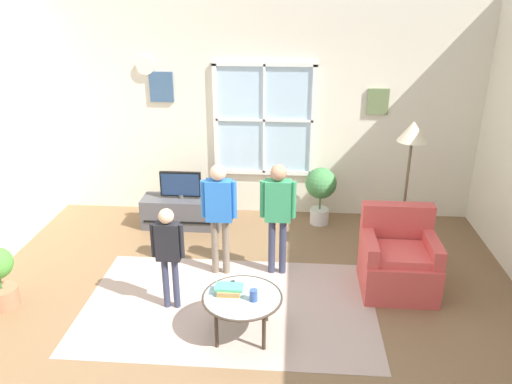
{
  "coord_description": "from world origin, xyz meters",
  "views": [
    {
      "loc": [
        0.44,
        -4.05,
        3.01
      ],
      "look_at": [
        0.09,
        0.56,
        1.15
      ],
      "focal_mm": 35.62,
      "sensor_mm": 36.0,
      "label": 1
    }
  ],
  "objects_px": {
    "television": "(181,184)",
    "person_blue_shirt": "(219,207)",
    "person_green_shirt": "(278,207)",
    "person_black_shirt": "(168,247)",
    "armchair": "(398,261)",
    "floor_lamp": "(411,147)",
    "coffee_table": "(242,299)",
    "remote_near_books": "(234,285)",
    "potted_plant_by_window": "(321,188)",
    "book_stack": "(229,289)",
    "cup": "(254,295)",
    "tv_stand": "(182,212)"
  },
  "relations": [
    {
      "from": "potted_plant_by_window",
      "to": "floor_lamp",
      "type": "xyz_separation_m",
      "value": [
        0.88,
        -1.03,
        0.92
      ]
    },
    {
      "from": "coffee_table",
      "to": "remote_near_books",
      "type": "bearing_deg",
      "value": 119.38
    },
    {
      "from": "television",
      "to": "cup",
      "type": "distance_m",
      "value": 2.58
    },
    {
      "from": "cup",
      "to": "person_black_shirt",
      "type": "bearing_deg",
      "value": 153.62
    },
    {
      "from": "person_blue_shirt",
      "to": "coffee_table",
      "type": "bearing_deg",
      "value": -71.71
    },
    {
      "from": "remote_near_books",
      "to": "floor_lamp",
      "type": "bearing_deg",
      "value": 35.71
    },
    {
      "from": "armchair",
      "to": "coffee_table",
      "type": "relative_size",
      "value": 1.17
    },
    {
      "from": "book_stack",
      "to": "potted_plant_by_window",
      "type": "distance_m",
      "value": 2.6
    },
    {
      "from": "tv_stand",
      "to": "television",
      "type": "bearing_deg",
      "value": -90.0
    },
    {
      "from": "television",
      "to": "person_green_shirt",
      "type": "xyz_separation_m",
      "value": [
        1.32,
        -1.13,
        0.21
      ]
    },
    {
      "from": "cup",
      "to": "remote_near_books",
      "type": "bearing_deg",
      "value": 132.49
    },
    {
      "from": "television",
      "to": "person_blue_shirt",
      "type": "xyz_separation_m",
      "value": [
        0.69,
        -1.18,
        0.21
      ]
    },
    {
      "from": "book_stack",
      "to": "cup",
      "type": "relative_size",
      "value": 2.32
    },
    {
      "from": "cup",
      "to": "person_blue_shirt",
      "type": "distance_m",
      "value": 1.27
    },
    {
      "from": "person_green_shirt",
      "to": "person_black_shirt",
      "type": "bearing_deg",
      "value": -143.97
    },
    {
      "from": "coffee_table",
      "to": "potted_plant_by_window",
      "type": "relative_size",
      "value": 0.93
    },
    {
      "from": "person_green_shirt",
      "to": "floor_lamp",
      "type": "relative_size",
      "value": 0.76
    },
    {
      "from": "person_black_shirt",
      "to": "floor_lamp",
      "type": "bearing_deg",
      "value": 23.68
    },
    {
      "from": "cup",
      "to": "potted_plant_by_window",
      "type": "distance_m",
      "value": 2.63
    },
    {
      "from": "armchair",
      "to": "potted_plant_by_window",
      "type": "xyz_separation_m",
      "value": [
        -0.76,
        1.56,
        0.18
      ]
    },
    {
      "from": "remote_near_books",
      "to": "potted_plant_by_window",
      "type": "relative_size",
      "value": 0.18
    },
    {
      "from": "coffee_table",
      "to": "cup",
      "type": "bearing_deg",
      "value": -26.57
    },
    {
      "from": "armchair",
      "to": "floor_lamp",
      "type": "distance_m",
      "value": 1.23
    },
    {
      "from": "television",
      "to": "armchair",
      "type": "xyz_separation_m",
      "value": [
        2.61,
        -1.34,
        -0.27
      ]
    },
    {
      "from": "coffee_table",
      "to": "armchair",
      "type": "bearing_deg",
      "value": 30.23
    },
    {
      "from": "person_green_shirt",
      "to": "coffee_table",
      "type": "bearing_deg",
      "value": -103.84
    },
    {
      "from": "television",
      "to": "person_blue_shirt",
      "type": "distance_m",
      "value": 1.38
    },
    {
      "from": "person_black_shirt",
      "to": "coffee_table",
      "type": "bearing_deg",
      "value": -26.35
    },
    {
      "from": "tv_stand",
      "to": "cup",
      "type": "height_order",
      "value": "cup"
    },
    {
      "from": "book_stack",
      "to": "remote_near_books",
      "type": "bearing_deg",
      "value": 74.28
    },
    {
      "from": "cup",
      "to": "person_black_shirt",
      "type": "height_order",
      "value": "person_black_shirt"
    },
    {
      "from": "armchair",
      "to": "person_green_shirt",
      "type": "bearing_deg",
      "value": 170.64
    },
    {
      "from": "book_stack",
      "to": "potted_plant_by_window",
      "type": "bearing_deg",
      "value": 68.95
    },
    {
      "from": "television",
      "to": "remote_near_books",
      "type": "distance_m",
      "value": 2.3
    },
    {
      "from": "television",
      "to": "book_stack",
      "type": "distance_m",
      "value": 2.39
    },
    {
      "from": "remote_near_books",
      "to": "potted_plant_by_window",
      "type": "xyz_separation_m",
      "value": [
        0.9,
        2.31,
        0.09
      ]
    },
    {
      "from": "tv_stand",
      "to": "person_blue_shirt",
      "type": "bearing_deg",
      "value": -59.66
    },
    {
      "from": "cup",
      "to": "remote_near_books",
      "type": "height_order",
      "value": "cup"
    },
    {
      "from": "potted_plant_by_window",
      "to": "coffee_table",
      "type": "bearing_deg",
      "value": -108.07
    },
    {
      "from": "remote_near_books",
      "to": "person_green_shirt",
      "type": "distance_m",
      "value": 1.1
    },
    {
      "from": "person_black_shirt",
      "to": "cup",
      "type": "bearing_deg",
      "value": -26.38
    },
    {
      "from": "television",
      "to": "book_stack",
      "type": "relative_size",
      "value": 2.14
    },
    {
      "from": "television",
      "to": "book_stack",
      "type": "xyz_separation_m",
      "value": [
        0.92,
        -2.2,
        -0.16
      ]
    },
    {
      "from": "remote_near_books",
      "to": "person_black_shirt",
      "type": "xyz_separation_m",
      "value": [
        -0.66,
        0.21,
        0.26
      ]
    },
    {
      "from": "book_stack",
      "to": "floor_lamp",
      "type": "bearing_deg",
      "value": 37.59
    },
    {
      "from": "book_stack",
      "to": "cup",
      "type": "height_order",
      "value": "cup"
    },
    {
      "from": "person_black_shirt",
      "to": "floor_lamp",
      "type": "relative_size",
      "value": 0.64
    },
    {
      "from": "tv_stand",
      "to": "remote_near_books",
      "type": "distance_m",
      "value": 2.31
    },
    {
      "from": "potted_plant_by_window",
      "to": "armchair",
      "type": "bearing_deg",
      "value": -64.13
    },
    {
      "from": "person_black_shirt",
      "to": "book_stack",
      "type": "bearing_deg",
      "value": -27.25
    }
  ]
}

